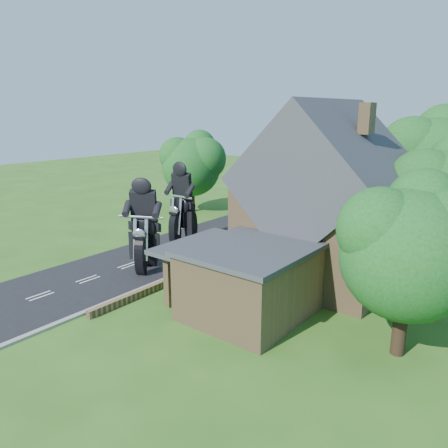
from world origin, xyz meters
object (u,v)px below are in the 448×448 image
Objects in this scene: motorcycle_lead at (146,257)px; motorcycle_follow at (183,232)px; garden_wall at (229,256)px; house at (326,205)px; annex at (248,279)px.

motorcycle_follow is (-2.03, 5.45, 0.04)m from motorcycle_lead.
motorcycle_lead is (-2.70, -4.88, 0.67)m from garden_wall.
house is 1.45× the size of annex.
house is (6.19, 1.00, 4.14)m from garden_wall.
motorcycle_follow is (-10.92, -0.43, -3.43)m from house.
annex is at bearing -46.16° from garden_wall.
house is 5.21× the size of motorcycle_follow.
garden_wall is 4.82m from motorcycle_follow.
house reaches higher than motorcycle_lead.
motorcycle_lead is at bearing 110.05° from motorcycle_follow.
house is 11.46m from motorcycle_follow.
house is at bearing -172.53° from motorcycle_lead.
house reaches higher than motorcycle_follow.
house reaches higher than annex.
house is at bearing 84.76° from annex.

